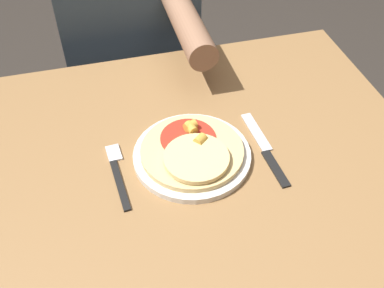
{
  "coord_description": "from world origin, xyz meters",
  "views": [
    {
      "loc": [
        -0.19,
        -0.57,
        1.41
      ],
      "look_at": [
        -0.03,
        0.04,
        0.78
      ],
      "focal_mm": 42.0,
      "sensor_mm": 36.0,
      "label": 1
    }
  ],
  "objects_px": {
    "plate": "(192,155)",
    "pizza": "(193,151)",
    "fork": "(117,171)",
    "knife": "(265,149)",
    "dining_table": "(212,208)",
    "person_diner": "(130,32)"
  },
  "relations": [
    {
      "from": "plate",
      "to": "pizza",
      "type": "relative_size",
      "value": 1.15
    },
    {
      "from": "fork",
      "to": "knife",
      "type": "distance_m",
      "value": 0.31
    },
    {
      "from": "dining_table",
      "to": "plate",
      "type": "height_order",
      "value": "plate"
    },
    {
      "from": "person_diner",
      "to": "fork",
      "type": "bearing_deg",
      "value": -101.17
    },
    {
      "from": "pizza",
      "to": "person_diner",
      "type": "height_order",
      "value": "person_diner"
    },
    {
      "from": "plate",
      "to": "fork",
      "type": "bearing_deg",
      "value": -179.86
    },
    {
      "from": "plate",
      "to": "knife",
      "type": "bearing_deg",
      "value": -6.66
    },
    {
      "from": "fork",
      "to": "person_diner",
      "type": "bearing_deg",
      "value": 78.83
    },
    {
      "from": "pizza",
      "to": "dining_table",
      "type": "bearing_deg",
      "value": -48.11
    },
    {
      "from": "dining_table",
      "to": "knife",
      "type": "distance_m",
      "value": 0.18
    },
    {
      "from": "knife",
      "to": "fork",
      "type": "bearing_deg",
      "value": 176.73
    },
    {
      "from": "person_diner",
      "to": "dining_table",
      "type": "bearing_deg",
      "value": -83.59
    },
    {
      "from": "plate",
      "to": "pizza",
      "type": "bearing_deg",
      "value": -83.12
    },
    {
      "from": "plate",
      "to": "person_diner",
      "type": "distance_m",
      "value": 0.59
    },
    {
      "from": "fork",
      "to": "pizza",
      "type": "bearing_deg",
      "value": -1.46
    },
    {
      "from": "dining_table",
      "to": "knife",
      "type": "bearing_deg",
      "value": 11.48
    },
    {
      "from": "plate",
      "to": "person_diner",
      "type": "xyz_separation_m",
      "value": [
        -0.04,
        0.59,
        -0.05
      ]
    },
    {
      "from": "plate",
      "to": "knife",
      "type": "distance_m",
      "value": 0.15
    },
    {
      "from": "pizza",
      "to": "knife",
      "type": "xyz_separation_m",
      "value": [
        0.15,
        -0.01,
        -0.02
      ]
    },
    {
      "from": "plate",
      "to": "pizza",
      "type": "xyz_separation_m",
      "value": [
        0.0,
        -0.0,
        0.02
      ]
    },
    {
      "from": "dining_table",
      "to": "pizza",
      "type": "height_order",
      "value": "pizza"
    },
    {
      "from": "knife",
      "to": "person_diner",
      "type": "height_order",
      "value": "person_diner"
    }
  ]
}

